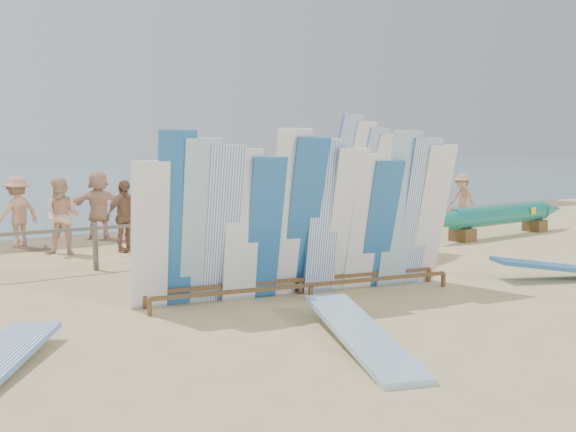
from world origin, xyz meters
TOP-DOWN VIEW (x-y plane):
  - ground at (0.00, 0.00)m, footprint 160.00×160.00m
  - wet_sand_strip at (0.00, 7.20)m, footprint 40.00×2.60m
  - fence at (0.00, 3.00)m, footprint 12.08×0.08m
  - main_surfboard_rack at (0.09, -0.89)m, footprint 5.15×1.63m
  - side_surfboard_rack at (3.18, 1.61)m, footprint 2.67×1.16m
  - outrigger_canoe at (8.28, 1.79)m, footprint 5.86×0.81m
  - vendor_table at (2.77, 1.31)m, footprint 0.89×0.69m
  - flat_board_d at (4.69, -2.37)m, footprint 2.66×1.69m
  - flat_board_b at (-0.72, -3.15)m, footprint 1.42×2.73m
  - beach_chair_left at (0.88, 3.47)m, footprint 0.70×0.71m
  - beach_chair_right at (1.52, 4.27)m, footprint 0.61×0.63m
  - stroller at (1.32, 4.11)m, footprint 0.76×0.95m
  - beachgoer_3 at (-2.72, 6.73)m, footprint 1.15×0.86m
  - beachgoer_8 at (3.23, 4.15)m, footprint 0.89×0.49m
  - beachgoer_4 at (-0.85, 4.78)m, footprint 1.03×0.75m
  - beachgoer_2 at (-2.09, 5.13)m, footprint 0.89×0.79m
  - beachgoer_10 at (8.28, 4.42)m, footprint 0.48×1.05m
  - beachgoer_6 at (2.38, 4.10)m, footprint 0.88×0.46m
  - beachgoer_5 at (-0.75, 7.02)m, footprint 1.61×1.40m
  - beachgoer_extra_0 at (9.58, 4.24)m, footprint 0.47×1.02m

SIDE VIEW (x-z plane):
  - ground at x=0.00m, z-range 0.00..0.00m
  - wet_sand_strip at x=0.00m, z-range -0.01..0.01m
  - flat_board_d at x=4.69m, z-range -0.20..0.20m
  - flat_board_b at x=-0.72m, z-range -0.14..0.14m
  - beach_chair_right at x=1.52m, z-range -0.18..0.70m
  - beach_chair_left at x=0.88m, z-range -0.19..0.73m
  - vendor_table at x=2.77m, z-range -0.18..0.90m
  - stroller at x=1.32m, z-range -0.11..1.03m
  - outrigger_canoe at x=8.28m, z-range 0.12..0.95m
  - fence at x=0.00m, z-range 0.18..1.08m
  - beachgoer_extra_0 at x=9.58m, z-range 0.00..1.54m
  - beachgoer_4 at x=-0.85m, z-range 0.00..1.61m
  - beachgoer_3 at x=-2.72m, z-range 0.00..1.65m
  - beachgoer_2 at x=-2.09m, z-range 0.00..1.67m
  - beachgoer_6 at x=2.38m, z-range 0.00..1.75m
  - beachgoer_5 at x=-0.75m, z-range 0.00..1.75m
  - beachgoer_10 at x=8.28m, z-range 0.00..1.77m
  - beachgoer_8 at x=3.23m, z-range 0.00..1.77m
  - main_surfboard_rack at x=0.09m, z-range -0.13..2.44m
  - side_surfboard_rack at x=3.18m, z-range -0.16..2.82m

